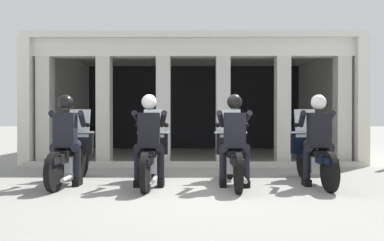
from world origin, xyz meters
The scene contains 11 objects.
ground_plane centered at (0.00, 3.00, 0.00)m, with size 80.00×80.00×0.00m, color gray.
station_building centered at (0.01, 5.66, 2.08)m, with size 8.66×5.33×3.33m.
kerb_strip centered at (0.01, 2.55, 0.06)m, with size 8.16×0.24×0.12m, color #B7B5AD.
motorcycle_far_left centered at (-2.19, 0.43, 0.50)m, with size 0.62×2.04×1.35m.
police_officer_far_left centered at (-2.19, 0.15, 0.94)m, with size 0.63×0.61×1.58m.
motorcycle_center_left centered at (-0.73, 0.35, 0.50)m, with size 0.62×2.04×1.35m.
police_officer_center_left centered at (-0.73, 0.07, 0.94)m, with size 0.63×0.61×1.58m.
motorcycle_center_right centered at (0.73, 0.35, 0.50)m, with size 0.62×2.04×1.35m.
police_officer_center_right centered at (0.73, 0.06, 0.94)m, with size 0.63×0.61×1.58m.
motorcycle_far_right centered at (2.20, 0.44, 0.50)m, with size 0.62×2.04×1.35m.
police_officer_far_right centered at (2.19, 0.16, 0.94)m, with size 0.63×0.61×1.58m.
Camera 1 is at (0.05, -6.09, 1.18)m, focal length 33.64 mm.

